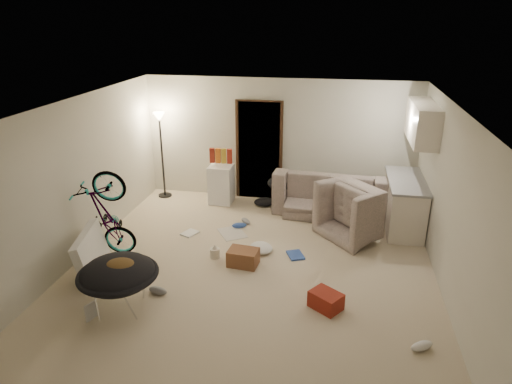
% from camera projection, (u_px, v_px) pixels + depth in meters
% --- Properties ---
extents(floor, '(5.50, 6.00, 0.02)m').
position_uv_depth(floor, '(251.00, 270.00, 6.98)').
color(floor, beige).
rests_on(floor, ground).
extents(ceiling, '(5.50, 6.00, 0.02)m').
position_uv_depth(ceiling, '(250.00, 106.00, 6.06)').
color(ceiling, white).
rests_on(ceiling, wall_back).
extents(wall_back, '(5.50, 0.02, 2.50)m').
position_uv_depth(wall_back, '(279.00, 140.00, 9.28)').
color(wall_back, beige).
rests_on(wall_back, floor).
extents(wall_front, '(5.50, 0.02, 2.50)m').
position_uv_depth(wall_front, '(180.00, 326.00, 3.77)').
color(wall_front, beige).
rests_on(wall_front, floor).
extents(wall_left, '(0.02, 6.00, 2.50)m').
position_uv_depth(wall_left, '(74.00, 182.00, 6.99)').
color(wall_left, beige).
rests_on(wall_left, floor).
extents(wall_right, '(0.02, 6.00, 2.50)m').
position_uv_depth(wall_right, '(454.00, 208.00, 6.06)').
color(wall_right, beige).
rests_on(wall_right, floor).
extents(doorway, '(0.85, 0.10, 2.04)m').
position_uv_depth(doorway, '(259.00, 151.00, 9.39)').
color(doorway, black).
rests_on(doorway, floor).
extents(door_trim, '(0.97, 0.04, 2.10)m').
position_uv_depth(door_trim, '(259.00, 151.00, 9.37)').
color(door_trim, '#342012').
rests_on(door_trim, floor).
extents(floor_lamp, '(0.28, 0.28, 1.81)m').
position_uv_depth(floor_lamp, '(161.00, 137.00, 9.33)').
color(floor_lamp, black).
rests_on(floor_lamp, floor).
extents(kitchen_counter, '(0.60, 1.50, 0.88)m').
position_uv_depth(kitchen_counter, '(404.00, 205.00, 8.24)').
color(kitchen_counter, silver).
rests_on(kitchen_counter, floor).
extents(counter_top, '(0.64, 1.54, 0.04)m').
position_uv_depth(counter_top, '(407.00, 181.00, 8.07)').
color(counter_top, gray).
rests_on(counter_top, kitchen_counter).
extents(kitchen_uppers, '(0.38, 1.40, 0.65)m').
position_uv_depth(kitchen_uppers, '(422.00, 123.00, 7.66)').
color(kitchen_uppers, silver).
rests_on(kitchen_uppers, wall_right).
extents(sofa, '(2.19, 0.98, 0.63)m').
position_uv_depth(sofa, '(330.00, 197.00, 8.92)').
color(sofa, '#394038').
rests_on(sofa, floor).
extents(armchair, '(1.44, 1.45, 0.71)m').
position_uv_depth(armchair, '(363.00, 215.00, 8.02)').
color(armchair, '#394038').
rests_on(armchair, floor).
extents(bicycle, '(1.59, 0.83, 0.88)m').
position_uv_depth(bicycle, '(109.00, 234.00, 7.24)').
color(bicycle, black).
rests_on(bicycle, floor).
extents(book_asset, '(0.29, 0.25, 0.02)m').
position_uv_depth(book_asset, '(87.00, 322.00, 5.78)').
color(book_asset, maroon).
rests_on(book_asset, floor).
extents(mini_fridge, '(0.47, 0.47, 0.79)m').
position_uv_depth(mini_fridge, '(221.00, 184.00, 9.36)').
color(mini_fridge, white).
rests_on(mini_fridge, floor).
extents(snack_box_0, '(0.11, 0.08, 0.30)m').
position_uv_depth(snack_box_0, '(212.00, 155.00, 9.17)').
color(snack_box_0, maroon).
rests_on(snack_box_0, mini_fridge).
extents(snack_box_1, '(0.10, 0.07, 0.30)m').
position_uv_depth(snack_box_1, '(218.00, 156.00, 9.15)').
color(snack_box_1, orange).
rests_on(snack_box_1, mini_fridge).
extents(snack_box_2, '(0.12, 0.10, 0.30)m').
position_uv_depth(snack_box_2, '(224.00, 156.00, 9.13)').
color(snack_box_2, gold).
rests_on(snack_box_2, mini_fridge).
extents(snack_box_3, '(0.11, 0.09, 0.30)m').
position_uv_depth(snack_box_3, '(230.00, 156.00, 9.11)').
color(snack_box_3, maroon).
rests_on(snack_box_3, mini_fridge).
extents(saucer_chair, '(1.04, 1.04, 0.74)m').
position_uv_depth(saucer_chair, '(119.00, 280.00, 5.90)').
color(saucer_chair, silver).
rests_on(saucer_chair, floor).
extents(hoodie, '(0.57, 0.52, 0.22)m').
position_uv_depth(hoodie, '(120.00, 268.00, 5.79)').
color(hoodie, '#4D361A').
rests_on(hoodie, saucer_chair).
extents(sofa_drape, '(0.66, 0.59, 0.28)m').
position_uv_depth(sofa_drape, '(282.00, 183.00, 9.00)').
color(sofa_drape, black).
rests_on(sofa_drape, sofa).
extents(tv_box, '(0.50, 1.07, 0.70)m').
position_uv_depth(tv_box, '(92.00, 254.00, 6.75)').
color(tv_box, silver).
rests_on(tv_box, floor).
extents(drink_case_a, '(0.49, 0.37, 0.26)m').
position_uv_depth(drink_case_a, '(243.00, 257.00, 7.07)').
color(drink_case_a, brown).
rests_on(drink_case_a, floor).
extents(drink_case_b, '(0.50, 0.47, 0.23)m').
position_uv_depth(drink_case_b, '(326.00, 300.00, 6.04)').
color(drink_case_b, maroon).
rests_on(drink_case_b, floor).
extents(juicer, '(0.16, 0.16, 0.23)m').
position_uv_depth(juicer, '(215.00, 252.00, 7.30)').
color(juicer, beige).
rests_on(juicer, floor).
extents(newspaper, '(0.63, 0.67, 0.01)m').
position_uv_depth(newspaper, '(232.00, 233.00, 8.14)').
color(newspaper, beige).
rests_on(newspaper, floor).
extents(book_blue, '(0.34, 0.38, 0.03)m').
position_uv_depth(book_blue, '(295.00, 255.00, 7.37)').
color(book_blue, '#2D4EA5').
rests_on(book_blue, floor).
extents(book_white, '(0.32, 0.35, 0.03)m').
position_uv_depth(book_white, '(190.00, 233.00, 8.12)').
color(book_white, silver).
rests_on(book_white, floor).
extents(shoe_0, '(0.29, 0.19, 0.10)m').
position_uv_depth(shoe_0, '(239.00, 225.00, 8.33)').
color(shoe_0, '#2D4EA5').
rests_on(shoe_0, floor).
extents(shoe_1, '(0.25, 0.27, 0.10)m').
position_uv_depth(shoe_1, '(246.00, 221.00, 8.51)').
color(shoe_1, slate).
rests_on(shoe_1, floor).
extents(shoe_3, '(0.30, 0.17, 0.11)m').
position_uv_depth(shoe_3, '(158.00, 291.00, 6.36)').
color(shoe_3, slate).
rests_on(shoe_3, floor).
extents(shoe_4, '(0.31, 0.25, 0.11)m').
position_uv_depth(shoe_4, '(422.00, 346.00, 5.30)').
color(shoe_4, white).
rests_on(shoe_4, floor).
extents(clothes_lump_b, '(0.54, 0.51, 0.13)m').
position_uv_depth(clothes_lump_b, '(264.00, 202.00, 9.33)').
color(clothes_lump_b, black).
rests_on(clothes_lump_b, floor).
extents(clothes_lump_c, '(0.54, 0.55, 0.13)m').
position_uv_depth(clothes_lump_c, '(261.00, 248.00, 7.50)').
color(clothes_lump_c, silver).
rests_on(clothes_lump_c, floor).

